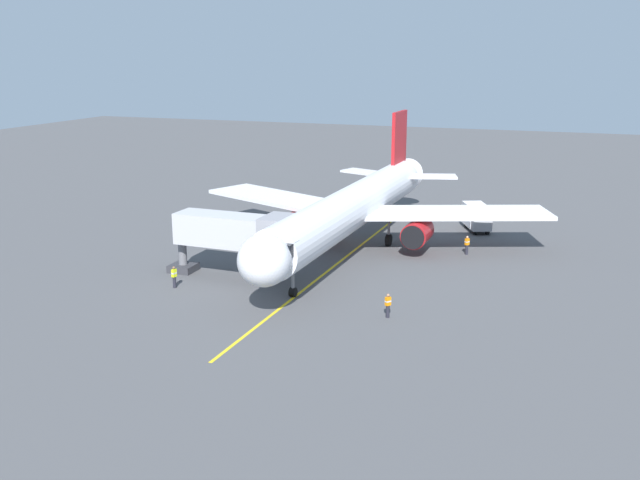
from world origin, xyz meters
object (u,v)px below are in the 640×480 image
jet_bridge (243,233)px  ground_crew_loader (467,245)px  ground_crew_marshaller (174,277)px  ground_crew_wing_walker (388,305)px  airplane (353,208)px  box_truck_near_nose (476,217)px

jet_bridge → ground_crew_loader: bearing=-139.6°
ground_crew_marshaller → ground_crew_wing_walker: bearing=178.0°
airplane → ground_crew_marshaller: airplane is taller
ground_crew_wing_walker → box_truck_near_nose: bearing=-94.5°
jet_bridge → box_truck_near_nose: size_ratio=2.29×
ground_crew_loader → box_truck_near_nose: box_truck_near_nose is taller
jet_bridge → ground_crew_loader: size_ratio=6.69×
ground_crew_marshaller → box_truck_near_nose: box_truck_near_nose is taller
ground_crew_marshaller → ground_crew_wing_walker: 17.08m
ground_crew_wing_walker → ground_crew_loader: same height
jet_bridge → ground_crew_marshaller: bearing=43.4°
ground_crew_loader → airplane: bearing=12.2°
ground_crew_loader → ground_crew_marshaller: bearing=41.0°
ground_crew_marshaller → box_truck_near_nose: bearing=-125.9°
airplane → jet_bridge: (5.64, 11.15, -0.24)m
ground_crew_marshaller → ground_crew_loader: size_ratio=1.00×
ground_crew_marshaller → ground_crew_wing_walker: same height
airplane → ground_crew_loader: airplane is taller
airplane → ground_crew_marshaller: 18.11m
airplane → jet_bridge: 12.50m
ground_crew_loader → ground_crew_wing_walker: bearing=81.5°
ground_crew_loader → box_truck_near_nose: (0.50, -9.44, 0.50)m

